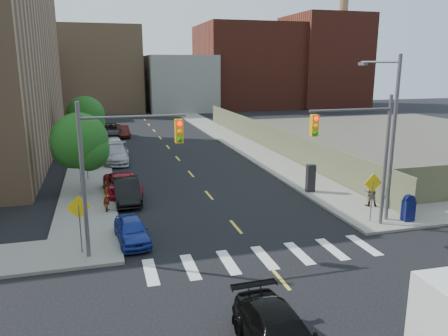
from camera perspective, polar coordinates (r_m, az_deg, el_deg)
ground at (r=16.85m, az=10.08°, el=-17.06°), size 160.00×160.00×0.00m
sidewalk_nw at (r=55.13m, az=-16.86°, el=4.08°), size 3.50×73.00×0.15m
sidewalk_ne at (r=56.95m, az=-1.04°, el=4.94°), size 3.50×73.00×0.15m
fence_north at (r=44.65m, az=5.71°, el=4.04°), size 0.12×44.00×2.50m
gravel_lot at (r=55.81m, az=22.80°, el=3.67°), size 36.00×42.00×0.06m
bg_bldg_west at (r=84.42m, az=-26.78°, el=10.34°), size 14.00×18.00×12.00m
bg_bldg_midwest at (r=84.98m, az=-15.77°, el=12.28°), size 14.00×16.00×15.00m
bg_bldg_center at (r=84.32m, az=-5.93°, el=11.00°), size 12.00×16.00×10.00m
bg_bldg_east at (r=89.65m, az=2.87°, el=13.11°), size 18.00×18.00×16.00m
bg_bldg_fareast at (r=94.20m, az=12.81°, el=13.43°), size 14.00×16.00×18.00m
smokestack at (r=96.31m, az=15.15°, el=16.28°), size 1.80×1.80×28.00m
signal_nw at (r=19.39m, az=-13.65°, el=1.25°), size 4.59×0.30×7.00m
signal_ne at (r=23.11m, az=17.51°, el=2.93°), size 4.59×0.30×7.00m
streetlight_ne at (r=24.99m, az=20.77°, el=5.04°), size 0.25×3.70×9.00m
warn_sign_nw at (r=20.56m, az=-18.40°, el=-5.70°), size 1.06×0.06×2.83m
warn_sign_ne at (r=24.73m, az=18.83°, el=-2.53°), size 1.06×0.06×2.83m
warn_sign_midwest at (r=33.62m, az=-17.55°, el=1.67°), size 1.06×0.06×2.83m
tree_west_near at (r=29.48m, az=-18.32°, el=2.96°), size 3.66×3.64×5.52m
tree_west_far at (r=44.32m, az=-17.63°, el=6.32°), size 3.66×3.64×5.52m
parked_car_blue at (r=21.88m, az=-11.96°, el=-7.99°), size 1.77×3.70×1.22m
parked_car_black at (r=28.11m, az=-12.59°, el=-2.91°), size 1.63×4.48×1.47m
parked_car_red at (r=29.88m, az=-13.14°, el=-2.11°), size 2.53×4.94×1.33m
parked_car_silver at (r=39.50m, az=-13.91°, el=1.77°), size 2.40×5.41×1.54m
parked_car_white at (r=44.31m, az=-14.16°, el=2.97°), size 2.13×4.56×1.51m
parked_car_maroon at (r=53.40m, az=-13.10°, el=4.67°), size 1.62×4.14×1.34m
parked_car_grey at (r=53.99m, az=-14.53°, el=4.81°), size 2.66×5.69×1.57m
mailbox at (r=25.84m, az=22.94°, el=-4.83°), size 0.62×0.48×1.47m
payphone at (r=29.69m, az=11.24°, el=-1.29°), size 0.58×0.49×1.85m
pedestrian_west at (r=26.19m, az=-15.08°, el=-3.77°), size 0.46×0.63×1.61m
pedestrian_east at (r=27.65m, az=18.54°, el=-2.89°), size 1.02×0.88×1.81m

